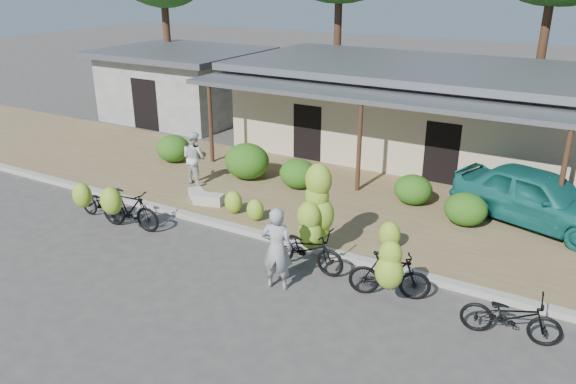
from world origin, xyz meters
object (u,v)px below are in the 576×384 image
bike_far_left (100,202)px  bike_center (311,229)px  bike_left (127,208)px  vendor (277,249)px  bike_right (390,273)px  bystander (194,158)px  sack_far (197,195)px  teal_van (538,197)px  sack_near (209,199)px  bike_far_right (511,316)px

bike_far_left → bike_center: bearing=-83.8°
bike_left → vendor: (4.93, -0.50, 0.31)m
bike_far_left → bike_center: 6.27m
bike_right → bike_left: bearing=74.6°
bike_left → bike_right: bearing=-94.6°
bike_far_left → bystander: size_ratio=0.98×
bike_right → sack_far: size_ratio=2.39×
bike_far_left → teal_van: bearing=-62.4°
bike_left → vendor: vendor is taller
bike_right → bystander: 8.42m
bike_center → vendor: 1.30m
sack_near → vendor: size_ratio=0.45×
sack_near → teal_van: teal_van is taller
bike_center → sack_far: bearing=73.1°
bike_far_right → bystander: 10.72m
bike_far_left → bike_right: (8.37, 0.09, 0.15)m
sack_near → bike_center: bearing=-19.9°
vendor → bike_far_left: bearing=-21.8°
bike_left → bystander: (-0.52, 3.47, 0.33)m
bike_center → bike_far_right: size_ratio=1.28×
bike_far_right → sack_near: (-8.73, 2.16, -0.21)m
vendor → teal_van: size_ratio=0.42×
sack_far → bike_far_left: bearing=-124.5°
teal_van → bike_right: bearing=176.4°
bike_right → vendor: vendor is taller
bike_left → teal_van: 10.87m
bike_far_right → teal_van: (-0.33, 5.46, 0.40)m
vendor → teal_van: vendor is taller
sack_far → bike_far_right: bearing=-13.7°
bike_far_left → bike_left: bike_left is taller
bike_center → teal_van: size_ratio=0.54×
bike_right → teal_van: (2.09, 5.39, 0.21)m
bike_far_left → bike_far_right: bike_far_left is taller
bike_left → bike_center: 5.14m
teal_van → bystander: bearing=119.7°
bike_left → bystander: 3.53m
bike_left → teal_van: size_ratio=0.42×
bike_far_left → bike_left: size_ratio=0.89×
sack_far → vendor: 5.40m
bike_center → bike_right: bike_center is taller
bystander → vendor: bearing=154.3°
bike_center → bike_right: 2.24m
bike_left → sack_near: (0.92, 2.29, -0.36)m
bike_left → bike_right: size_ratio=1.05×
bike_far_right → bystander: bearing=63.9°
bike_right → sack_near: size_ratio=2.10×
bike_center → bystander: 6.21m
sack_near → teal_van: bearing=21.4°
bike_right → sack_near: bike_right is taller
sack_far → bike_center: bearing=-19.0°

